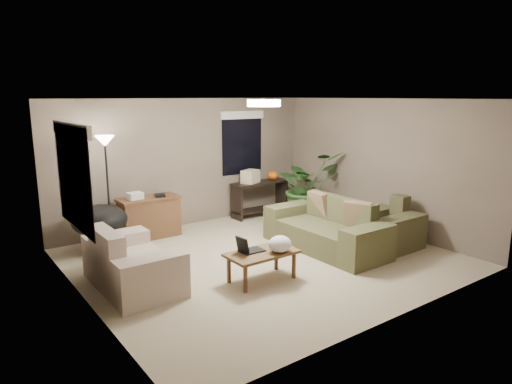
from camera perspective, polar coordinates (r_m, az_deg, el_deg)
room_shell at (r=7.04m, az=0.96°, el=1.32°), size 5.50×5.50×5.50m
main_sofa at (r=7.83m, az=8.83°, el=-4.92°), size 0.95×2.20×0.85m
throw_pillows at (r=7.92m, az=10.23°, el=-2.12°), size 0.39×1.40×0.47m
loveseat at (r=6.46m, az=-15.41°, el=-8.89°), size 0.90×1.60×0.85m
armchair at (r=8.16m, az=15.93°, el=-4.52°), size 0.95×1.00×0.85m
coffee_table at (r=6.42m, az=0.73°, el=-8.01°), size 1.00×0.55×0.42m
laptop at (r=6.36m, az=-1.03°, el=-7.03°), size 0.37×0.24×0.24m
plastic_bag at (r=6.37m, az=3.00°, el=-6.50°), size 0.41×0.38×0.23m
desk at (r=8.55m, az=-13.17°, el=-3.08°), size 1.10×0.50×0.75m
desk_papers at (r=8.38m, az=-14.26°, el=-0.45°), size 0.70×0.29×0.12m
console_table at (r=9.80m, az=0.50°, el=-0.49°), size 1.30×0.40×0.75m
pumpkin at (r=9.93m, az=2.12°, el=2.09°), size 0.30×0.30×0.20m
cardboard_box at (r=9.57m, az=-0.70°, el=1.95°), size 0.44×0.40×0.27m
papasan_chair at (r=7.95m, az=-18.94°, el=-3.92°), size 1.13×1.13×0.80m
floor_lamp at (r=7.94m, az=-18.28°, el=4.47°), size 0.32×0.32×1.91m
ceiling_fixture at (r=6.92m, az=0.99°, el=11.05°), size 0.50×0.50×0.10m
houseplant at (r=9.50m, az=6.44°, el=-0.20°), size 1.29×1.44×1.12m
cat_scratching_post at (r=8.81m, az=14.51°, el=-3.80°), size 0.32×0.32×0.50m
window_left at (r=6.05m, az=-22.02°, el=3.81°), size 0.05×1.56×1.33m
window_back at (r=9.72m, az=-1.73°, el=7.46°), size 1.06×0.05×1.33m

